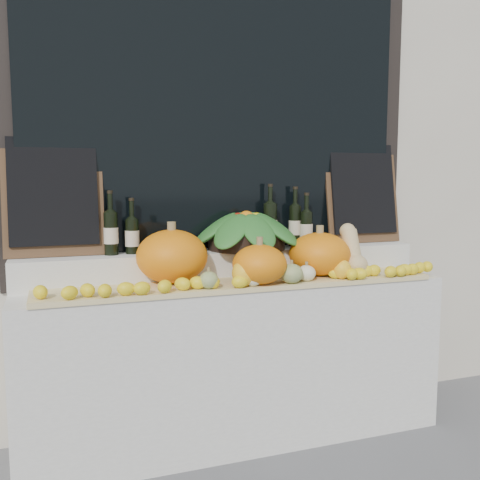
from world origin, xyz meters
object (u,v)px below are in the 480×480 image
at_px(pumpkin_right, 320,254).
at_px(wine_bottle_tall, 270,225).
at_px(pumpkin_left, 172,256).
at_px(butternut_squash, 353,253).
at_px(produce_bowl, 246,230).

bearing_deg(pumpkin_right, wine_bottle_tall, 127.36).
height_order(pumpkin_left, butternut_squash, butternut_squash).
bearing_deg(butternut_squash, pumpkin_right, 162.06).
distance_m(pumpkin_left, produce_bowl, 0.51).
xyz_separation_m(pumpkin_left, produce_bowl, (0.47, 0.16, 0.10)).
relative_size(pumpkin_left, butternut_squash, 1.29).
distance_m(pumpkin_right, butternut_squash, 0.19).
bearing_deg(wine_bottle_tall, pumpkin_left, -162.58).
relative_size(pumpkin_right, butternut_squash, 1.20).
height_order(produce_bowl, wine_bottle_tall, wine_bottle_tall).
relative_size(pumpkin_left, pumpkin_right, 1.08).
height_order(pumpkin_left, wine_bottle_tall, wine_bottle_tall).
relative_size(butternut_squash, produce_bowl, 0.43).
distance_m(pumpkin_right, produce_bowl, 0.43).
height_order(pumpkin_right, butternut_squash, butternut_squash).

